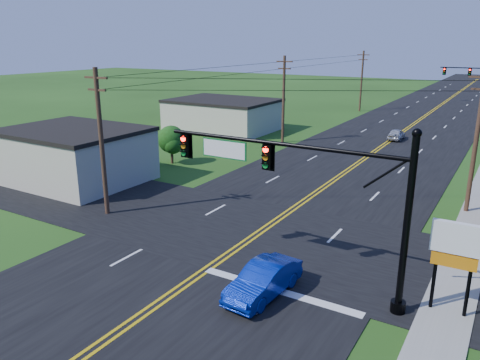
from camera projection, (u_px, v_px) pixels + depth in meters
The scene contains 15 objects.
ground at pixel (89, 349), 16.52m from camera, with size 260.00×260.00×0.00m, color #1E3E11.
road_main at pixel (405, 129), 57.57m from camera, with size 16.00×220.00×0.04m, color black.
road_cross at pixel (255, 233), 26.36m from camera, with size 70.00×10.00×0.04m, color black.
signal_mast_main at pixel (299, 183), 19.58m from camera, with size 11.30×0.60×7.48m.
signal_mast_far at pixel (475, 77), 78.71m from camera, with size 10.98×0.60×7.48m.
cream_bldg_near at pixel (74, 155), 35.81m from camera, with size 10.20×8.20×4.10m.
cream_bldg_far at pixel (223, 115), 56.56m from camera, with size 12.20×9.20×3.70m.
utility_pole_left_a at pixel (101, 140), 28.06m from camera, with size 1.80×0.28×9.00m.
utility_pole_left_b at pixel (284, 98), 48.59m from camera, with size 1.80×0.28×9.00m.
utility_pole_left_c at pixel (362, 80), 70.76m from camera, with size 1.80×0.28×9.00m.
utility_pole_right_a at pixel (476, 139), 28.39m from camera, with size 1.80×0.28×9.00m.
tree_left at pixel (171, 139), 40.87m from camera, with size 2.40×2.40×3.37m.
blue_car at pixel (263, 281), 19.79m from camera, with size 1.48×4.25×1.40m, color #07209A.
distant_car at pixel (396, 135), 51.05m from camera, with size 1.42×3.52×1.20m, color #B7B7BC.
pylon_sign at pixel (456, 248), 17.92m from camera, with size 1.88×0.31×3.86m.
Camera 1 is at (11.85, -9.34, 10.47)m, focal length 35.00 mm.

